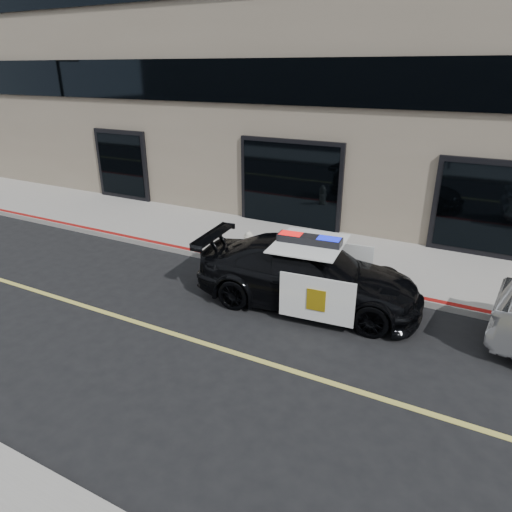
% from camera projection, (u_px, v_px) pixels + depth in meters
% --- Properties ---
extents(ground, '(120.00, 120.00, 0.00)m').
position_uv_depth(ground, '(190.00, 339.00, 8.85)').
color(ground, black).
rests_on(ground, ground).
extents(sidewalk_n, '(60.00, 3.50, 0.15)m').
position_uv_depth(sidewalk_n, '(296.00, 248.00, 13.12)').
color(sidewalk_n, gray).
rests_on(sidewalk_n, ground).
extents(building_n, '(60.00, 7.00, 12.00)m').
position_uv_depth(building_n, '(365.00, 31.00, 15.15)').
color(building_n, '#756856').
rests_on(building_n, ground).
extents(police_car, '(2.92, 5.28, 1.61)m').
position_uv_depth(police_car, '(308.00, 274.00, 9.92)').
color(police_car, black).
rests_on(police_car, ground).
extents(fire_hydrant, '(0.32, 0.44, 0.70)m').
position_uv_depth(fire_hydrant, '(249.00, 244.00, 12.30)').
color(fire_hydrant, beige).
rests_on(fire_hydrant, sidewalk_n).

